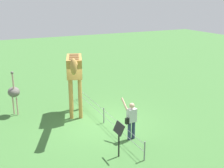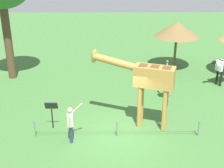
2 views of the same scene
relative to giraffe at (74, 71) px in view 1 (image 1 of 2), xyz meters
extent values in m
plane|color=#427538|center=(1.31, 0.75, -2.29)|extent=(60.00, 60.00, 0.00)
cylinder|color=#BC8942|center=(0.30, 0.13, -1.30)|extent=(0.18, 0.18, 1.99)
cylinder|color=#BC8942|center=(0.16, -0.29, -1.30)|extent=(0.18, 0.18, 1.99)
cylinder|color=#BC8942|center=(-0.74, 0.49, -1.30)|extent=(0.18, 0.18, 1.99)
cylinder|color=#BC8942|center=(-0.88, 0.07, -1.30)|extent=(0.18, 0.18, 1.99)
cube|color=#BC8942|center=(-0.29, 0.10, 0.15)|extent=(1.83, 1.21, 0.90)
cube|color=brown|center=(0.18, -0.06, 0.61)|extent=(0.48, 0.53, 0.02)
cube|color=brown|center=(-0.29, 0.10, 0.61)|extent=(0.48, 0.53, 0.02)
cube|color=brown|center=(-0.77, 0.26, 0.61)|extent=(0.48, 0.53, 0.02)
cylinder|color=#BC8942|center=(1.28, -0.44, 0.60)|extent=(2.17, 1.01, 0.68)
ellipsoid|color=#BC8942|center=(2.29, -0.78, 0.78)|extent=(0.45, 0.37, 0.68)
cylinder|color=brown|center=(2.29, -0.72, 0.96)|extent=(0.05, 0.05, 0.14)
cylinder|color=brown|center=(2.29, -0.84, 0.96)|extent=(0.05, 0.05, 0.14)
cylinder|color=navy|center=(3.22, 1.17, -1.90)|extent=(0.14, 0.14, 0.78)
cylinder|color=navy|center=(3.20, 1.37, -1.90)|extent=(0.14, 0.14, 0.78)
cube|color=silver|center=(3.21, 1.27, -1.24)|extent=(0.27, 0.38, 0.55)
sphere|color=#D8AD8C|center=(3.21, 1.27, -0.82)|extent=(0.22, 0.22, 0.22)
cylinder|color=#D8AD8C|center=(2.93, 1.08, -0.82)|extent=(0.45, 0.12, 0.44)
cylinder|color=#D8AD8C|center=(3.19, 1.49, -1.24)|extent=(0.08, 0.08, 0.50)
cube|color=black|center=(3.28, 1.05, -1.41)|extent=(0.14, 0.21, 0.24)
cylinder|color=#CC9E93|center=(-1.41, -2.55, -1.84)|extent=(0.07, 0.07, 0.90)
cylinder|color=#CC9E93|center=(-1.57, -2.71, -1.84)|extent=(0.07, 0.07, 0.90)
ellipsoid|color=#66605B|center=(-1.49, -2.63, -1.11)|extent=(0.70, 0.56, 0.49)
cylinder|color=#CC9E93|center=(-1.34, -2.63, -0.56)|extent=(0.08, 0.08, 0.80)
sphere|color=#66605B|center=(-1.34, -2.63, -0.11)|extent=(0.14, 0.14, 0.14)
cylinder|color=black|center=(4.17, 0.20, -1.82)|extent=(0.06, 0.06, 0.95)
cube|color=#2D2D2D|center=(4.17, 0.20, -1.16)|extent=(0.56, 0.21, 0.38)
cylinder|color=slate|center=(-2.19, 0.90, -1.92)|extent=(0.05, 0.05, 0.75)
cylinder|color=slate|center=(1.31, 0.90, -1.92)|extent=(0.05, 0.05, 0.75)
cylinder|color=slate|center=(4.81, 0.90, -1.92)|extent=(0.05, 0.05, 0.75)
cube|color=slate|center=(1.31, 0.90, -1.66)|extent=(7.00, 0.01, 0.01)
cube|color=slate|center=(1.31, 0.90, -1.96)|extent=(7.00, 0.01, 0.01)
camera|label=1|loc=(12.24, -4.00, 3.30)|focal=45.26mm
camera|label=2|loc=(1.60, 12.12, 4.96)|focal=48.98mm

